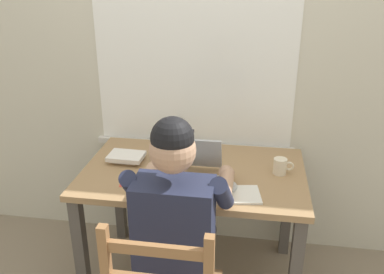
% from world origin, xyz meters
% --- Properties ---
extents(back_wall, '(6.00, 0.08, 2.60)m').
position_xyz_m(back_wall, '(-0.00, 0.46, 1.30)').
color(back_wall, beige).
rests_on(back_wall, ground).
extents(desk, '(1.22, 0.75, 0.74)m').
position_xyz_m(desk, '(0.00, 0.00, 0.63)').
color(desk, '#9E7A51').
rests_on(desk, ground).
extents(seated_person, '(0.50, 0.60, 1.25)m').
position_xyz_m(seated_person, '(-0.00, -0.45, 0.69)').
color(seated_person, '#232842').
rests_on(seated_person, ground).
extents(laptop, '(0.33, 0.33, 0.21)m').
position_xyz_m(laptop, '(-0.01, -0.12, 0.79)').
color(laptop, '#ADAFB2').
rests_on(laptop, desk).
extents(computer_mouse, '(0.06, 0.10, 0.03)m').
position_xyz_m(computer_mouse, '(0.22, -0.18, 0.75)').
color(computer_mouse, '#ADAFB2').
rests_on(computer_mouse, desk).
extents(coffee_mug_white, '(0.11, 0.07, 0.09)m').
position_xyz_m(coffee_mug_white, '(0.47, 0.03, 0.78)').
color(coffee_mug_white, beige).
rests_on(coffee_mug_white, desk).
extents(coffee_mug_dark, '(0.12, 0.09, 0.09)m').
position_xyz_m(coffee_mug_dark, '(-0.20, 0.13, 0.78)').
color(coffee_mug_dark, '#2D384C').
rests_on(coffee_mug_dark, desk).
extents(book_stack_main, '(0.20, 0.16, 0.05)m').
position_xyz_m(book_stack_main, '(-0.40, 0.05, 0.76)').
color(book_stack_main, white).
rests_on(book_stack_main, desk).
extents(paper_pile_near_laptop, '(0.25, 0.21, 0.01)m').
position_xyz_m(paper_pile_near_laptop, '(0.25, -0.24, 0.74)').
color(paper_pile_near_laptop, silver).
rests_on(paper_pile_near_laptop, desk).
extents(landscape_photo_print, '(0.14, 0.11, 0.00)m').
position_xyz_m(landscape_photo_print, '(-0.29, -0.19, 0.74)').
color(landscape_photo_print, '#C63D33').
rests_on(landscape_photo_print, desk).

